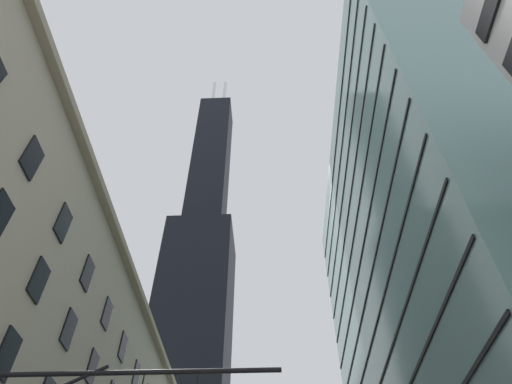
% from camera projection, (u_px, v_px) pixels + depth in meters
% --- Properties ---
extents(dark_skyscraper, '(24.72, 24.72, 171.65)m').
position_uv_depth(dark_skyscraper, '(189.00, 359.00, 100.53)').
color(dark_skyscraper, black).
rests_on(dark_skyscraper, ground).
extents(glass_office_midrise, '(17.01, 47.18, 56.22)m').
position_uv_depth(glass_office_midrise, '(451.00, 296.00, 45.36)').
color(glass_office_midrise, gray).
rests_on(glass_office_midrise, ground).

